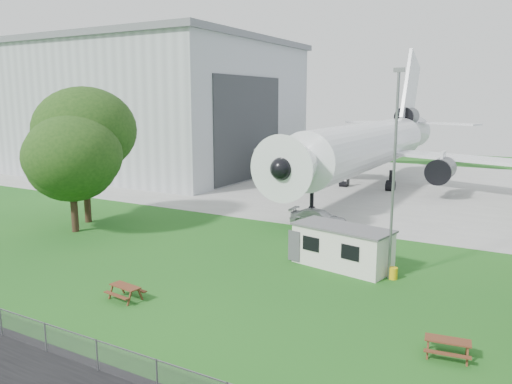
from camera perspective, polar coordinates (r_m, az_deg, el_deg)
The scene contains 12 objects.
ground at distance 28.67m, azimuth -4.82°, elevation -10.80°, with size 160.00×160.00×0.00m, color #296F20.
concrete_apron at distance 62.75m, azimuth 15.08°, elevation 0.65°, with size 120.00×46.00×0.03m, color #B7B7B2.
hangar at distance 78.65m, azimuth -13.21°, elevation 9.55°, with size 43.00×31.00×18.55m.
airliner at distance 60.56m, azimuth 12.96°, elevation 5.41°, with size 46.36×47.73×17.69m.
site_cabin at distance 31.92m, azimuth 9.84°, elevation -6.18°, with size 6.95×3.86×2.62m.
picnic_west at distance 27.86m, azimuth -14.66°, elevation -11.77°, with size 1.80×1.50×0.76m, color brown, non-canonical shape.
picnic_east at distance 22.98m, azimuth 20.96°, elevation -17.17°, with size 1.80×1.50×0.76m, color brown, non-canonical shape.
fence at distance 22.24m, azimuth -19.45°, elevation -18.05°, with size 58.00×0.04×1.30m, color gray.
lamp_mast at distance 29.38m, azimuth 15.45°, elevation 1.51°, with size 0.16×0.16×12.00m, color slate.
tree_west_big at distance 44.31m, azimuth -19.17°, elevation 6.47°, with size 8.77×8.77×12.11m.
tree_west_small at distance 41.56m, azimuth -20.39°, elevation 3.28°, with size 7.77×7.77×9.53m.
car_apron_van at distance 41.68m, azimuth 7.20°, elevation -3.00°, with size 1.98×4.88×1.42m, color silver.
Camera 1 is at (15.14, -22.00, 10.43)m, focal length 35.00 mm.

